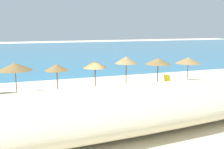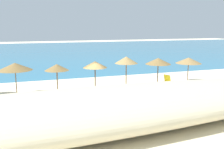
{
  "view_description": "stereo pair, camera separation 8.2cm",
  "coord_description": "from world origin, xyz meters",
  "views": [
    {
      "loc": [
        -4.92,
        -19.72,
        5.53
      ],
      "look_at": [
        2.32,
        1.49,
        1.3
      ],
      "focal_mm": 41.05,
      "sensor_mm": 36.0,
      "label": 1
    },
    {
      "loc": [
        -4.84,
        -19.74,
        5.53
      ],
      "look_at": [
        2.32,
        1.49,
        1.3
      ],
      "focal_mm": 41.05,
      "sensor_mm": 36.0,
      "label": 2
    }
  ],
  "objects": [
    {
      "name": "ground_plane",
      "position": [
        0.0,
        0.0,
        0.0
      ],
      "size": [
        160.0,
        160.0,
        0.0
      ],
      "primitive_type": "plane",
      "color": "beige"
    },
    {
      "name": "dune_ridge",
      "position": [
        -3.14,
        -7.24,
        1.13
      ],
      "size": [
        39.02,
        7.48,
        2.27
      ],
      "primitive_type": "ellipsoid",
      "rotation": [
        0.0,
        0.0,
        0.04
      ],
      "color": "beige",
      "rests_on": "ground_plane"
    },
    {
      "name": "beach_umbrella_2",
      "position": [
        -2.55,
        1.03,
        2.26
      ],
      "size": [
        1.95,
        1.95,
        2.54
      ],
      "color": "brown",
      "rests_on": "ground_plane"
    },
    {
      "name": "sea_water",
      "position": [
        0.0,
        38.51,
        0.0
      ],
      "size": [
        160.0,
        62.8,
        0.01
      ],
      "primitive_type": "cube",
      "color": "teal",
      "rests_on": "ground_plane"
    },
    {
      "name": "cooler_box",
      "position": [
        -6.49,
        -1.13,
        0.21
      ],
      "size": [
        0.61,
        0.52,
        0.41
      ],
      "primitive_type": "cube",
      "rotation": [
        0.0,
        0.0,
        2.74
      ],
      "color": "blue",
      "rests_on": "ground_plane"
    },
    {
      "name": "beach_umbrella_6",
      "position": [
        10.13,
        1.29,
        2.26
      ],
      "size": [
        2.48,
        2.48,
        2.55
      ],
      "color": "brown",
      "rests_on": "ground_plane"
    },
    {
      "name": "beach_umbrella_5",
      "position": [
        6.83,
        1.34,
        2.33
      ],
      "size": [
        2.39,
        2.39,
        2.63
      ],
      "color": "brown",
      "rests_on": "ground_plane"
    },
    {
      "name": "beach_umbrella_3",
      "position": [
        0.78,
        1.54,
        2.27
      ],
      "size": [
        2.1,
        2.1,
        2.56
      ],
      "color": "brown",
      "rests_on": "ground_plane"
    },
    {
      "name": "lounge_chair_0",
      "position": [
        7.2,
        0.7,
        0.43
      ],
      "size": [
        1.61,
        1.19,
        1.08
      ],
      "rotation": [
        0.0,
        0.0,
        1.97
      ],
      "color": "yellow",
      "rests_on": "ground_plane"
    },
    {
      "name": "beach_ball",
      "position": [
        -3.85,
        -0.23,
        0.13
      ],
      "size": [
        0.26,
        0.26,
        0.26
      ],
      "primitive_type": "sphere",
      "color": "green",
      "rests_on": "ground_plane"
    },
    {
      "name": "beach_umbrella_1",
      "position": [
        -5.72,
        1.32,
        2.44
      ],
      "size": [
        2.65,
        2.65,
        2.74
      ],
      "color": "brown",
      "rests_on": "ground_plane"
    },
    {
      "name": "beach_umbrella_4",
      "position": [
        3.57,
        1.23,
        2.58
      ],
      "size": [
        2.05,
        2.05,
        2.9
      ],
      "color": "brown",
      "rests_on": "ground_plane"
    }
  ]
}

